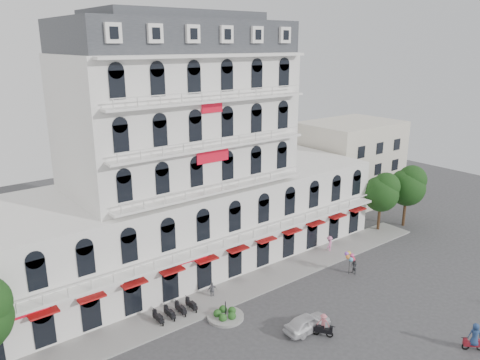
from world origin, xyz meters
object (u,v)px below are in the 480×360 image
Objects in this scene: rider_center at (323,325)px; balloon_vendor at (352,263)px; rider_east at (475,337)px; parked_car at (307,323)px.

rider_center is 0.84× the size of balloon_vendor.
balloon_vendor reaches higher than rider_center.
rider_east is 14.05m from balloon_vendor.
rider_east is 1.14× the size of rider_center.
rider_east is 11.50m from rider_center.
rider_center is at bearing -161.29° from parked_car.
balloon_vendor reaches higher than parked_car.
rider_east is at bearing -100.20° from balloon_vendor.
balloon_vendor reaches higher than rider_east.
parked_car is 1.74× the size of balloon_vendor.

